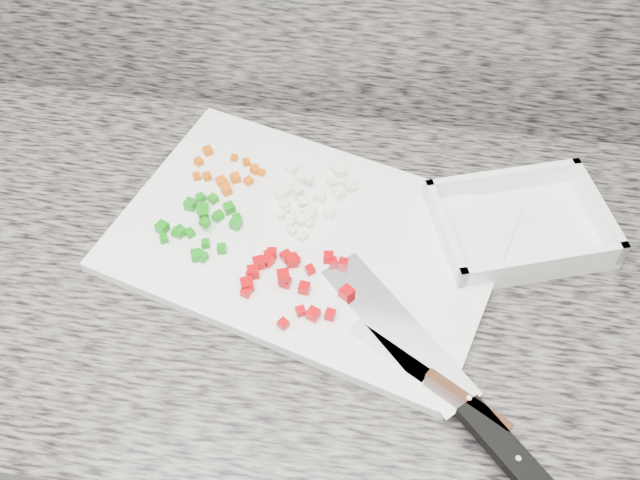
{
  "coord_description": "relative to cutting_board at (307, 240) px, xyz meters",
  "views": [
    {
      "loc": [
        0.21,
        0.9,
        1.65
      ],
      "look_at": [
        0.13,
        1.45,
        0.94
      ],
      "focal_mm": 40.0,
      "sensor_mm": 36.0,
      "label": 1
    }
  ],
  "objects": [
    {
      "name": "countertop",
      "position": [
        -0.11,
        -0.03,
        -0.03
      ],
      "size": [
        3.96,
        0.64,
        0.04
      ],
      "primitive_type": "cube",
      "color": "#66635A",
      "rests_on": "cabinet"
    },
    {
      "name": "carrot_pile",
      "position": [
        -0.13,
        0.09,
        0.01
      ],
      "size": [
        0.11,
        0.09,
        0.01
      ],
      "color": "#D95404",
      "rests_on": "cutting_board"
    },
    {
      "name": "paring_knife",
      "position": [
        0.19,
        -0.2,
        0.01
      ],
      "size": [
        0.19,
        0.12,
        0.02
      ],
      "rotation": [
        0.0,
        0.0,
        -0.54
      ],
      "color": "white",
      "rests_on": "cutting_board"
    },
    {
      "name": "chef_knife",
      "position": [
        0.22,
        -0.22,
        0.01
      ],
      "size": [
        0.3,
        0.32,
        0.02
      ],
      "rotation": [
        0.0,
        0.0,
        -0.82
      ],
      "color": "white",
      "rests_on": "cutting_board"
    },
    {
      "name": "green_pepper_pile",
      "position": [
        -0.14,
        -0.0,
        0.02
      ],
      "size": [
        0.11,
        0.11,
        0.02
      ],
      "color": "#0C830B",
      "rests_on": "cutting_board"
    },
    {
      "name": "garlic_pile",
      "position": [
        -0.02,
        0.02,
        0.01
      ],
      "size": [
        0.05,
        0.06,
        0.01
      ],
      "color": "#F5EBBD",
      "rests_on": "cutting_board"
    },
    {
      "name": "red_pepper_pile",
      "position": [
        -0.01,
        -0.07,
        0.02
      ],
      "size": [
        0.14,
        0.12,
        0.02
      ],
      "color": "#B40207",
      "rests_on": "cutting_board"
    },
    {
      "name": "cutting_board",
      "position": [
        0.0,
        0.0,
        0.0
      ],
      "size": [
        0.56,
        0.45,
        0.02
      ],
      "primitive_type": "cube",
      "rotation": [
        0.0,
        0.0,
        -0.29
      ],
      "color": "white",
      "rests_on": "countertop"
    },
    {
      "name": "onion_pile",
      "position": [
        -0.0,
        0.07,
        0.02
      ],
      "size": [
        0.11,
        0.12,
        0.02
      ],
      "color": "white",
      "rests_on": "cutting_board"
    },
    {
      "name": "tray",
      "position": [
        0.28,
        0.06,
        0.01
      ],
      "size": [
        0.26,
        0.22,
        0.05
      ],
      "rotation": [
        0.0,
        0.0,
        0.34
      ],
      "color": "white",
      "rests_on": "countertop"
    },
    {
      "name": "cabinet",
      "position": [
        -0.11,
        -0.03,
        -0.48
      ],
      "size": [
        3.92,
        0.62,
        0.86
      ],
      "primitive_type": "cube",
      "color": "silver",
      "rests_on": "ground"
    }
  ]
}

